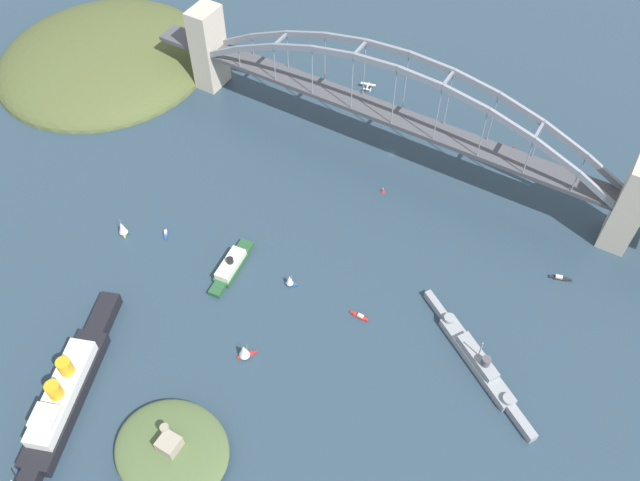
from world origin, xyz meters
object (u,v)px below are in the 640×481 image
object	(u,v)px
fort_island_mid_harbor	(172,450)
small_boat_3	(244,351)
ocean_liner	(65,395)
small_boat_5	(166,233)
small_boat_0	(360,316)
small_boat_2	(560,278)
seaplane_second_in_formation	(368,86)
small_boat_1	(122,228)
harbor_ferry_steamer	(231,266)
harbor_arch_bridge	(397,115)
seaplane_taxiing_near_bridge	(506,151)
channel_marker_buoy	(383,190)
small_boat_4	(290,280)
naval_cruiser	(478,361)

from	to	relation	value
fort_island_mid_harbor	small_boat_3	xyz separation A→B (m)	(-0.09, -50.24, 0.97)
ocean_liner	small_boat_5	size ratio (longest dim) A/B	15.28
small_boat_0	small_boat_2	distance (m)	98.71
seaplane_second_in_formation	small_boat_1	bearing A→B (deg)	72.15
harbor_ferry_steamer	ocean_liner	bearing A→B (deg)	77.95
harbor_arch_bridge	small_boat_3	bearing A→B (deg)	90.42
seaplane_taxiing_near_bridge	channel_marker_buoy	distance (m)	75.63
small_boat_4	seaplane_taxiing_near_bridge	bearing A→B (deg)	-112.88
harbor_arch_bridge	seaplane_taxiing_near_bridge	world-z (taller)	harbor_arch_bridge
harbor_arch_bridge	small_boat_2	xyz separation A→B (m)	(-107.40, 37.38, -26.63)
fort_island_mid_harbor	channel_marker_buoy	xyz separation A→B (m)	(-7.89, -168.60, -2.35)
small_boat_4	naval_cruiser	bearing A→B (deg)	-176.94
small_boat_1	small_boat_3	xyz separation A→B (m)	(-91.84, 26.77, -0.04)
harbor_arch_bridge	small_boat_4	size ratio (longest dim) A/B	39.88
seaplane_taxiing_near_bridge	channel_marker_buoy	size ratio (longest dim) A/B	3.41
fort_island_mid_harbor	small_boat_4	xyz separation A→B (m)	(3.02, -92.67, 0.10)
fort_island_mid_harbor	seaplane_taxiing_near_bridge	world-z (taller)	fort_island_mid_harbor
naval_cruiser	small_boat_0	size ratio (longest dim) A/B	7.39
small_boat_0	small_boat_2	xyz separation A→B (m)	(-72.42, -67.09, 0.05)
ocean_liner	harbor_ferry_steamer	bearing A→B (deg)	-102.05
small_boat_1	small_boat_4	distance (m)	90.10
fort_island_mid_harbor	seaplane_taxiing_near_bridge	bearing A→B (deg)	-103.36
small_boat_2	small_boat_3	size ratio (longest dim) A/B	1.09
small_boat_0	small_boat_1	world-z (taller)	small_boat_1
ocean_liner	small_boat_1	xyz separation A→B (m)	(40.25, -81.49, -1.26)
small_boat_1	channel_marker_buoy	bearing A→B (deg)	-137.41
seaplane_second_in_formation	naval_cruiser	bearing A→B (deg)	131.94
naval_cruiser	small_boat_0	xyz separation A→B (m)	(55.31, 4.26, -2.38)
seaplane_taxiing_near_bridge	seaplane_second_in_formation	xyz separation A→B (m)	(93.33, -12.15, -0.39)
seaplane_second_in_formation	small_boat_3	world-z (taller)	small_boat_3
small_boat_1	small_boat_4	xyz separation A→B (m)	(-88.73, -15.66, -0.92)
harbor_ferry_steamer	seaplane_taxiing_near_bridge	size ratio (longest dim) A/B	3.78
small_boat_5	ocean_liner	bearing A→B (deg)	103.34
small_boat_2	small_boat_5	bearing A→B (deg)	22.16
naval_cruiser	seaplane_taxiing_near_bridge	bearing A→B (deg)	-74.99
harbor_ferry_steamer	small_boat_3	size ratio (longest dim) A/B	3.69
ocean_liner	small_boat_4	xyz separation A→B (m)	(-48.47, -97.15, -2.18)
small_boat_3	small_boat_5	xyz separation A→B (m)	(73.33, -37.03, -3.70)
harbor_arch_bridge	channel_marker_buoy	size ratio (longest dim) A/B	111.83
fort_island_mid_harbor	small_boat_0	distance (m)	99.39
seaplane_taxiing_near_bridge	small_boat_2	distance (m)	85.67
seaplane_second_in_formation	channel_marker_buoy	size ratio (longest dim) A/B	3.42
harbor_arch_bridge	small_boat_3	size ratio (longest dim) A/B	32.07
channel_marker_buoy	small_boat_0	bearing A→B (deg)	109.13
ocean_liner	small_boat_2	xyz separation A→B (m)	(-157.90, -164.92, -5.04)
naval_cruiser	seaplane_taxiing_near_bridge	xyz separation A→B (m)	(35.07, -130.75, -0.72)
seaplane_taxiing_near_bridge	small_boat_3	bearing A→B (deg)	73.09
naval_cruiser	small_boat_4	distance (m)	92.46
harbor_arch_bridge	small_boat_4	distance (m)	107.82
small_boat_2	small_boat_3	world-z (taller)	small_boat_3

